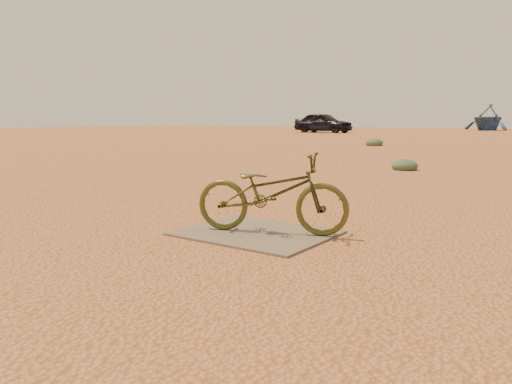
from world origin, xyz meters
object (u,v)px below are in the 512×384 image
Objects in this scene: boat_near_left at (314,125)px; boat_far_left at (488,117)px; plywood_board at (256,233)px; bicycle at (272,193)px; car at (323,123)px.

boat_far_left is at bearing 26.25° from boat_near_left.
plywood_board is 42.17m from boat_near_left.
boat_near_left reaches higher than bicycle.
bicycle is at bearing -151.65° from car.
plywood_board is at bearing 94.83° from bicycle.
car is at bearing 6.66° from bicycle.
bicycle is 48.79m from boat_far_left.
plywood_board is 0.30× the size of car.
car is 0.97× the size of boat_far_left.
plywood_board is 0.30× the size of boat_far_left.
boat_near_left is at bearing 117.86° from plywood_board.
bicycle is 42.17m from boat_near_left.
car is at bearing -69.35° from boat_near_left.
car is at bearing 116.61° from plywood_board.
car reaches higher than plywood_board.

